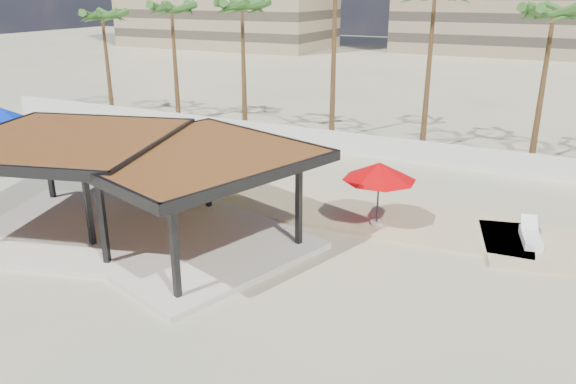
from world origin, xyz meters
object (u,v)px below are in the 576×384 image
lounger_b (531,237)px  lounger_a (155,178)px  pavilion_west (70,175)px  pavilion_central (193,191)px  umbrella_c (379,171)px

lounger_b → lounger_a: bearing=80.4°
pavilion_west → lounger_a: size_ratio=4.90×
pavilion_central → lounger_b: 12.61m
umbrella_c → lounger_b: bearing=10.4°
pavilion_central → lounger_a: pavilion_central is taller
lounger_a → lounger_b: 17.01m
umbrella_c → lounger_a: umbrella_c is taller
pavilion_west → umbrella_c: size_ratio=2.56×
lounger_a → lounger_b: lounger_b is taller
lounger_b → umbrella_c: bearing=88.1°
umbrella_c → lounger_b: umbrella_c is taller
pavilion_west → pavilion_central: bearing=-8.1°
lounger_a → umbrella_c: bearing=-100.1°
pavilion_central → pavilion_west: 5.28m
pavilion_central → umbrella_c: (5.40, 4.75, 0.16)m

